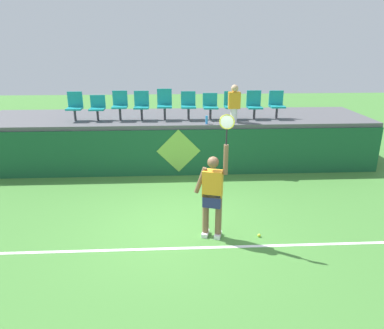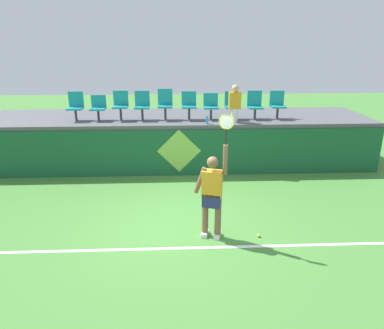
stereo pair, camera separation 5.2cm
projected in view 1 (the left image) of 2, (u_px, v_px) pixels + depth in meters
The scene contains 19 objects.
ground_plane at pixel (180, 228), 7.63m from camera, with size 40.00×40.00×0.00m, color #478438.
court_back_wall at pixel (177, 152), 10.45m from camera, with size 12.03×0.20×1.37m, color #195633.
spectator_platform at pixel (176, 118), 11.44m from camera, with size 12.03×2.71×0.12m, color #56565B.
court_baseline_stripe at pixel (180, 248), 6.87m from camera, with size 10.83×0.08×0.01m, color white.
tennis_player at pixel (213, 193), 7.00m from camera, with size 0.73×0.36×2.52m.
tennis_ball at pixel (259, 235), 7.27m from camera, with size 0.07×0.07×0.07m, color #D1E533.
water_bottle at pixel (207, 120), 10.30m from camera, with size 0.07×0.07×0.24m, color #338CE5.
stadium_chair_0 at pixel (75, 105), 10.66m from camera, with size 0.44×0.42×0.84m.
stadium_chair_1 at pixel (97, 107), 10.70m from camera, with size 0.44×0.42×0.74m.
stadium_chair_2 at pixel (120, 104), 10.71m from camera, with size 0.44×0.42×0.86m.
stadium_chair_3 at pixel (142, 104), 10.75m from camera, with size 0.44×0.42×0.85m.
stadium_chair_4 at pixel (165, 103), 10.78m from camera, with size 0.44×0.42×0.91m.
stadium_chair_5 at pixel (188, 104), 10.82m from camera, with size 0.44×0.42×0.83m.
stadium_chair_6 at pixel (210, 105), 10.86m from camera, with size 0.44×0.42×0.77m.
stadium_chair_7 at pixel (232, 104), 10.89m from camera, with size 0.44×0.42×0.82m.
stadium_chair_8 at pixel (254, 104), 10.93m from camera, with size 0.44×0.42×0.84m.
stadium_chair_9 at pixel (277, 103), 10.95m from camera, with size 0.44×0.42×0.83m.
spectator_0 at pixel (234, 103), 10.41m from camera, with size 0.34×0.21×1.08m.
wall_signage_mount at pixel (179, 175), 10.57m from camera, with size 1.27×0.01×1.39m.
Camera 1 is at (-0.09, -6.77, 3.77)m, focal length 33.57 mm.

